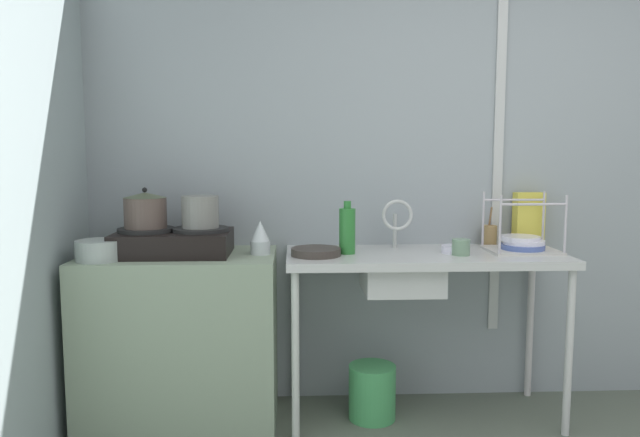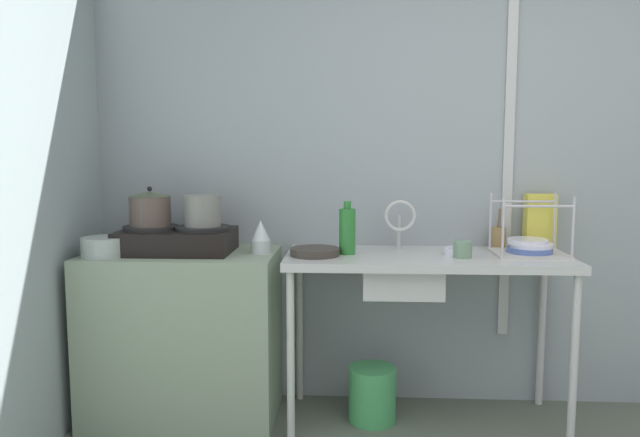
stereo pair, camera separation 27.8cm
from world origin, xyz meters
The scene contains 19 objects.
wall_back centered at (0.00, 1.87, 1.22)m, with size 5.23×0.10×2.45m, color #8E969B.
wall_metal_strip centered at (-0.08, 1.82, 1.35)m, with size 0.05×0.01×1.96m, color #BBBCBA.
counter_concrete centered at (-1.71, 1.55, 0.42)m, with size 0.92×0.54×0.83m, color gray.
counter_sink centered at (-0.52, 1.55, 0.76)m, with size 1.34×0.54×0.83m.
stove centered at (-1.73, 1.55, 0.89)m, with size 0.54×0.36×0.13m.
pot_on_left_burner centered at (-1.86, 1.55, 1.05)m, with size 0.20×0.20×0.19m.
pot_on_right_burner centered at (-1.60, 1.55, 1.04)m, with size 0.18×0.18×0.15m.
pot_beside_stove centered at (-2.04, 1.41, 0.88)m, with size 0.21×0.21×0.09m.
percolator centered at (-1.31, 1.55, 0.91)m, with size 0.10×0.10×0.16m.
sink_basin centered at (-0.64, 1.51, 0.74)m, with size 0.37×0.35×0.18m, color #BBBCBA.
faucet centered at (-0.64, 1.66, 0.99)m, with size 0.16×0.09×0.25m.
frying_pan centered at (-1.05, 1.50, 0.85)m, with size 0.24×0.24×0.04m, color #38312B.
dish_rack centered at (-0.03, 1.58, 0.87)m, with size 0.33×0.27×0.29m.
cup_by_rack centered at (-0.36, 1.48, 0.87)m, with size 0.09×0.09×0.08m, color gray.
small_bowl_on_drainboard centered at (-0.37, 1.55, 0.85)m, with size 0.13×0.13×0.04m, color white.
bottle_by_sink centered at (-0.90, 1.55, 0.94)m, with size 0.08×0.08×0.26m.
cereal_box centered at (0.08, 1.77, 0.97)m, with size 0.15×0.07×0.28m, color #D9C843.
utensil_jar centered at (-0.13, 1.77, 0.89)m, with size 0.08×0.08×0.21m.
bucket_on_floor centered at (-0.77, 1.54, 0.13)m, with size 0.23×0.23×0.27m, color #419956.
Camera 2 is at (-0.87, -1.31, 1.32)m, focal length 33.69 mm.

